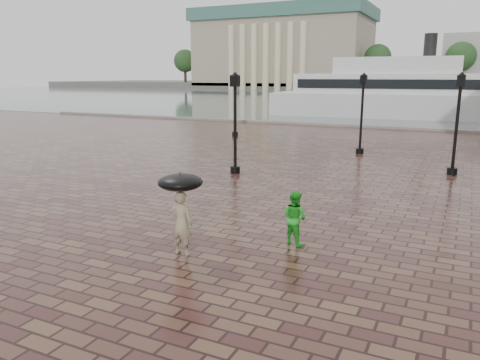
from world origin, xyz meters
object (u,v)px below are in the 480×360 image
at_px(street_lamps, 368,114).
at_px(ferry_near, 395,93).
at_px(adult_pedestrian, 181,223).
at_px(child_pedestrian, 295,218).

relative_size(street_lamps, ferry_near, 0.82).
bearing_deg(adult_pedestrian, child_pedestrian, -140.27).
xyz_separation_m(adult_pedestrian, child_pedestrian, (2.27, 1.93, -0.10)).
relative_size(street_lamps, adult_pedestrian, 13.06).
bearing_deg(child_pedestrian, adult_pedestrian, 61.35).
distance_m(street_lamps, ferry_near, 26.10).
xyz_separation_m(street_lamps, adult_pedestrian, (-1.11, -17.18, -1.50)).
bearing_deg(street_lamps, child_pedestrian, -85.62).
height_order(street_lamps, ferry_near, ferry_near).
distance_m(street_lamps, child_pedestrian, 15.37).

